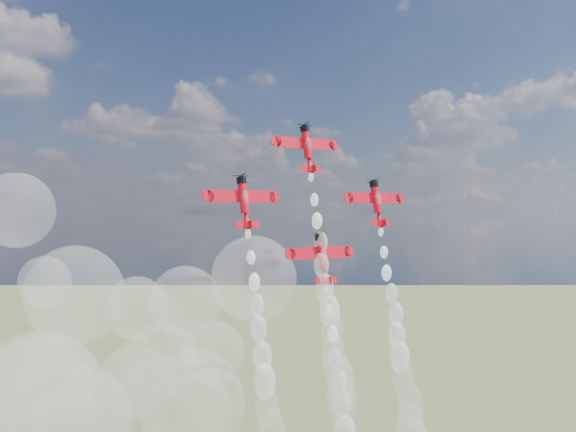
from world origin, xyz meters
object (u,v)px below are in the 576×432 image
(plane_right, at_px, (377,202))
(plane_slot, at_px, (322,257))
(plane_lead, at_px, (307,147))
(plane_left, at_px, (244,201))

(plane_right, distance_m, plane_slot, 18.87)
(plane_slot, bearing_deg, plane_lead, 90.00)
(plane_left, bearing_deg, plane_slot, -9.13)
(plane_lead, bearing_deg, plane_right, -9.13)
(plane_left, bearing_deg, plane_lead, 9.13)
(plane_right, height_order, plane_slot, plane_right)
(plane_right, bearing_deg, plane_slot, -170.87)
(plane_right, bearing_deg, plane_lead, 170.87)
(plane_left, bearing_deg, plane_right, 0.00)
(plane_left, height_order, plane_right, same)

